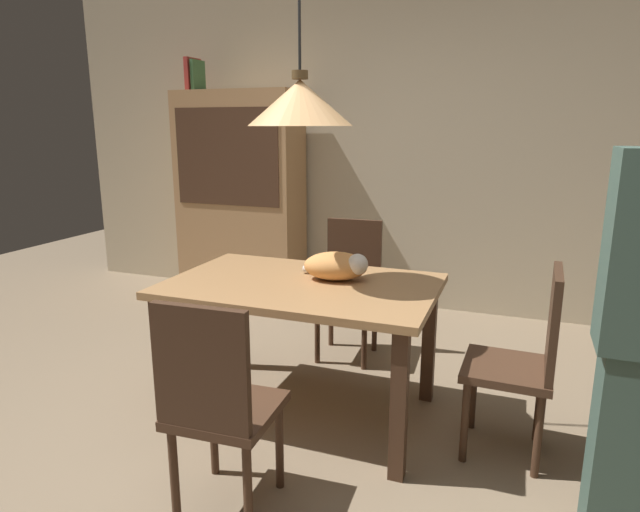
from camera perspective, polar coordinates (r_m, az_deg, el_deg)
name	(u,v)px	position (r m, az deg, el deg)	size (l,w,h in m)	color
ground	(267,471)	(2.71, -5.61, -21.51)	(10.00, 10.00, 0.00)	#847056
back_wall	(401,138)	(4.74, 8.47, 12.13)	(6.40, 0.10, 2.90)	beige
dining_table	(302,301)	(2.89, -1.93, -4.70)	(1.40, 0.90, 0.75)	#A87A4C
chair_near_front	(217,401)	(2.22, -10.78, -14.69)	(0.42, 0.42, 0.93)	#472D1E
chair_far_back	(350,282)	(3.72, 3.19, -2.75)	(0.42, 0.42, 0.93)	#472D1E
chair_right_side	(526,356)	(2.74, 20.81, -9.74)	(0.41, 0.41, 0.93)	#472D1E
cat_sleeping	(338,266)	(2.88, 1.85, -1.04)	(0.40, 0.29, 0.16)	#E59951
pendant_lamp	(300,102)	(2.75, -2.10, 15.83)	(0.52, 0.52, 1.30)	#E0A86B
hutch_bookcase	(241,202)	(4.95, -8.33, 5.68)	(1.12, 0.45, 1.85)	tan
book_red_tall	(193,75)	(5.15, -13.18, 18.04)	(0.04, 0.22, 0.28)	#B73833
book_green_slim	(198,76)	(5.12, -12.69, 17.98)	(0.03, 0.20, 0.26)	#427A4C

